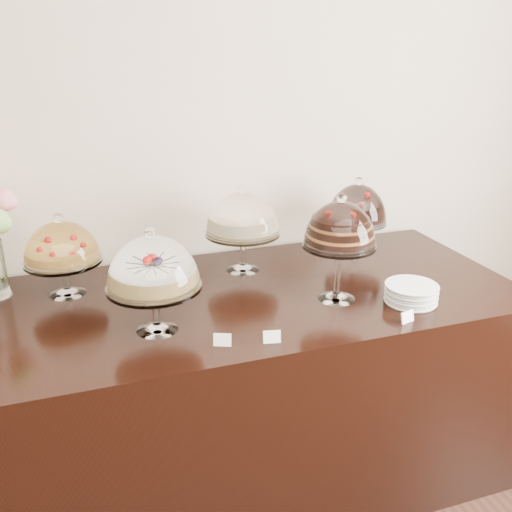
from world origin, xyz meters
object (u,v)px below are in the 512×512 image
object	(u,v)px
cake_stand_dark_choco	(357,207)
plate_stack	(411,293)
cake_stand_choco_layer	(340,229)
display_counter	(252,386)
cake_stand_fruit_tart	(61,246)
cake_stand_sugar_sponge	(153,267)
cake_stand_cheesecake	(242,217)

from	to	relation	value
cake_stand_dark_choco	plate_stack	size ratio (longest dim) A/B	1.87
cake_stand_choco_layer	plate_stack	distance (m)	0.39
display_counter	cake_stand_fruit_tart	distance (m)	1.00
cake_stand_choco_layer	cake_stand_sugar_sponge	bearing A→B (deg)	-177.70
cake_stand_dark_choco	cake_stand_fruit_tart	size ratio (longest dim) A/B	1.10
cake_stand_dark_choco	plate_stack	xyz separation A→B (m)	(-0.05, -0.56, -0.19)
cake_stand_cheesecake	cake_stand_fruit_tart	distance (m)	0.76
cake_stand_cheesecake	plate_stack	bearing A→B (deg)	-45.54
cake_stand_cheesecake	plate_stack	distance (m)	0.78
cake_stand_choco_layer	plate_stack	xyz separation A→B (m)	(0.26, -0.13, -0.26)
plate_stack	display_counter	bearing A→B (deg)	153.23
display_counter	cake_stand_sugar_sponge	world-z (taller)	cake_stand_sugar_sponge
cake_stand_sugar_sponge	cake_stand_choco_layer	distance (m)	0.73
cake_stand_cheesecake	cake_stand_choco_layer	bearing A→B (deg)	-57.37
display_counter	cake_stand_fruit_tart	world-z (taller)	cake_stand_fruit_tart
cake_stand_sugar_sponge	cake_stand_cheesecake	bearing A→B (deg)	43.60
cake_stand_cheesecake	cake_stand_fruit_tart	bearing A→B (deg)	-178.90
cake_stand_sugar_sponge	cake_stand_fruit_tart	bearing A→B (deg)	124.75
cake_stand_choco_layer	cake_stand_fruit_tart	distance (m)	1.10
display_counter	cake_stand_choco_layer	xyz separation A→B (m)	(0.30, -0.16, 0.75)
cake_stand_cheesecake	cake_stand_fruit_tart	size ratio (longest dim) A/B	1.15
display_counter	cake_stand_choco_layer	distance (m)	0.82
cake_stand_dark_choco	plate_stack	bearing A→B (deg)	-95.10
cake_stand_sugar_sponge	plate_stack	xyz separation A→B (m)	(0.99, -0.10, -0.20)
cake_stand_cheesecake	cake_stand_dark_choco	distance (m)	0.58
display_counter	plate_stack	size ratio (longest dim) A/B	10.92
cake_stand_fruit_tart	plate_stack	size ratio (longest dim) A/B	1.70
cake_stand_choco_layer	cake_stand_cheesecake	distance (m)	0.49
cake_stand_sugar_sponge	cake_stand_dark_choco	size ratio (longest dim) A/B	1.03
cake_stand_choco_layer	cake_stand_cheesecake	world-z (taller)	cake_stand_choco_layer
cake_stand_choco_layer	plate_stack	world-z (taller)	cake_stand_choco_layer
cake_stand_dark_choco	cake_stand_choco_layer	bearing A→B (deg)	-125.67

